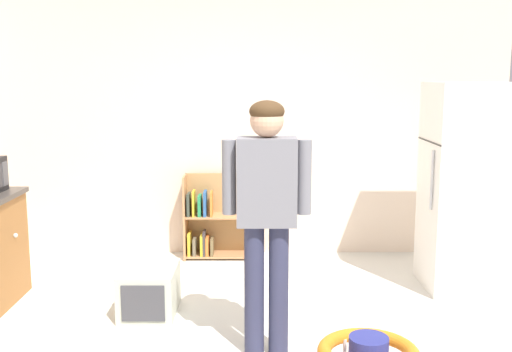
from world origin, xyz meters
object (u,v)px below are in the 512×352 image
Objects in this scene: standing_person at (266,204)px; bookshelf at (217,221)px; pet_carrier at (148,291)px; refrigerator at (467,187)px.

bookshelf is at bearing 101.68° from standing_person.
bookshelf is 1.54× the size of pet_carrier.
refrigerator is 2.43m from bookshelf.
refrigerator is 2.19m from standing_person.
refrigerator is 2.81m from pet_carrier.
standing_person is at bearing -37.99° from pet_carrier.
refrigerator is at bearing 36.61° from standing_person.
bookshelf is at bearing 158.17° from refrigerator.
refrigerator is at bearing -21.83° from bookshelf.
bookshelf is 2.32m from standing_person.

